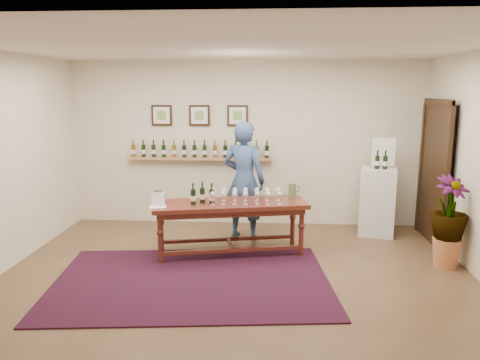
# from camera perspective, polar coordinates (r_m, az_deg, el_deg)

# --- Properties ---
(ground) EXTENTS (6.00, 6.00, 0.00)m
(ground) POSITION_cam_1_polar(r_m,az_deg,el_deg) (5.95, -0.52, -11.97)
(ground) COLOR #503923
(ground) RESTS_ON ground
(room_shell) EXTENTS (6.00, 6.00, 6.00)m
(room_shell) POSITION_cam_1_polar(r_m,az_deg,el_deg) (7.60, 16.64, 1.48)
(room_shell) COLOR silver
(room_shell) RESTS_ON ground
(rug) EXTENTS (3.56, 2.56, 0.02)m
(rug) POSITION_cam_1_polar(r_m,az_deg,el_deg) (5.90, -5.89, -12.14)
(rug) COLOR #450C13
(rug) RESTS_ON ground
(tasting_table) EXTENTS (2.24, 1.11, 0.76)m
(tasting_table) POSITION_cam_1_polar(r_m,az_deg,el_deg) (6.60, -1.22, -3.68)
(tasting_table) COLOR #441D11
(tasting_table) RESTS_ON ground
(table_glasses) EXTENTS (1.44, 0.43, 0.20)m
(table_glasses) POSITION_cam_1_polar(r_m,az_deg,el_deg) (6.52, 0.71, -1.93)
(table_glasses) COLOR silver
(table_glasses) RESTS_ON tasting_table
(table_bottles) EXTENTS (0.32, 0.22, 0.32)m
(table_bottles) POSITION_cam_1_polar(r_m,az_deg,el_deg) (6.47, -4.61, -1.51)
(table_bottles) COLOR black
(table_bottles) RESTS_ON tasting_table
(pitcher_left) EXTENTS (0.17, 0.17, 0.21)m
(pitcher_left) POSITION_cam_1_polar(r_m,az_deg,el_deg) (6.55, -9.94, -2.01)
(pitcher_left) COLOR #5D6740
(pitcher_left) RESTS_ON tasting_table
(pitcher_right) EXTENTS (0.17, 0.17, 0.21)m
(pitcher_right) POSITION_cam_1_polar(r_m,az_deg,el_deg) (6.89, 6.39, -1.23)
(pitcher_right) COLOR #5D6740
(pitcher_right) RESTS_ON tasting_table
(menu_card) EXTENTS (0.24, 0.19, 0.20)m
(menu_card) POSITION_cam_1_polar(r_m,az_deg,el_deg) (6.39, -9.95, -2.37)
(menu_card) COLOR white
(menu_card) RESTS_ON tasting_table
(display_pedestal) EXTENTS (0.65, 0.65, 1.08)m
(display_pedestal) POSITION_cam_1_polar(r_m,az_deg,el_deg) (7.86, 16.42, -2.52)
(display_pedestal) COLOR silver
(display_pedestal) RESTS_ON ground
(pedestal_bottles) EXTENTS (0.28, 0.13, 0.27)m
(pedestal_bottles) POSITION_cam_1_polar(r_m,az_deg,el_deg) (7.67, 16.84, 2.28)
(pedestal_bottles) COLOR black
(pedestal_bottles) RESTS_ON display_pedestal
(info_sign) EXTENTS (0.36, 0.10, 0.50)m
(info_sign) POSITION_cam_1_polar(r_m,az_deg,el_deg) (7.84, 17.09, 3.29)
(info_sign) COLOR white
(info_sign) RESTS_ON display_pedestal
(potted_plant) EXTENTS (0.75, 0.75, 1.06)m
(potted_plant) POSITION_cam_1_polar(r_m,az_deg,el_deg) (6.71, 24.09, -4.68)
(potted_plant) COLOR #BE713F
(potted_plant) RESTS_ON ground
(person) EXTENTS (0.79, 0.65, 1.85)m
(person) POSITION_cam_1_polar(r_m,az_deg,el_deg) (7.26, 0.51, -0.06)
(person) COLOR #314A74
(person) RESTS_ON ground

